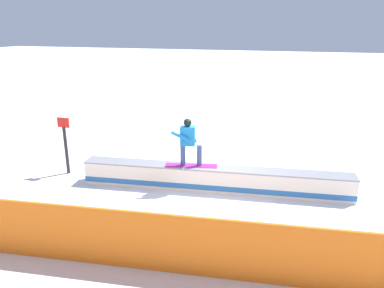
% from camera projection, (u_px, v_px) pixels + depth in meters
% --- Properties ---
extents(ground_plane, '(120.00, 120.00, 0.00)m').
position_uv_depth(ground_plane, '(214.00, 190.00, 10.43)').
color(ground_plane, white).
extents(grind_box, '(7.53, 1.48, 0.68)m').
position_uv_depth(grind_box, '(214.00, 180.00, 10.33)').
color(grind_box, white).
rests_on(grind_box, ground_plane).
extents(snowboarder, '(1.48, 0.63, 1.36)m').
position_uv_depth(snowboarder, '(189.00, 141.00, 10.11)').
color(snowboarder, '#B92596').
rests_on(snowboarder, grind_box).
extents(safety_fence, '(10.54, 1.36, 1.21)m').
position_uv_depth(safety_fence, '(164.00, 243.00, 6.80)').
color(safety_fence, orange).
rests_on(safety_fence, ground_plane).
extents(trail_marker, '(0.40, 0.10, 1.79)m').
position_uv_depth(trail_marker, '(66.00, 144.00, 11.31)').
color(trail_marker, '#262628').
rests_on(trail_marker, ground_plane).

